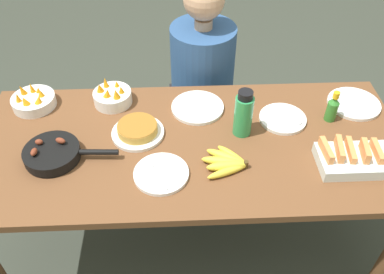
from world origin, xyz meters
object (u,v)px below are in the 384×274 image
(melon_tray, at_px, (357,159))
(skillet, at_px, (53,154))
(empty_plate_mid_edge, at_px, (354,104))
(person_figure, at_px, (202,99))
(frittata_plate_center, at_px, (138,130))
(empty_plate_far_left, at_px, (283,119))
(empty_plate_far_right, at_px, (198,107))
(banana_bunch, at_px, (228,162))
(empty_plate_near_front, at_px, (161,174))
(fruit_bowl_mango, at_px, (33,101))
(hot_sauce_bottle, at_px, (332,108))
(fruit_bowl_citrus, at_px, (112,96))
(water_bottle, at_px, (243,114))

(melon_tray, height_order, skillet, melon_tray)
(empty_plate_mid_edge, bearing_deg, melon_tray, -108.09)
(person_figure, bearing_deg, melon_tray, -54.47)
(frittata_plate_center, bearing_deg, empty_plate_far_left, 5.84)
(empty_plate_far_right, bearing_deg, empty_plate_far_left, -14.38)
(empty_plate_far_right, bearing_deg, banana_bunch, -74.58)
(skillet, relative_size, empty_plate_far_right, 1.58)
(banana_bunch, xyz_separation_m, empty_plate_near_front, (-0.27, -0.04, -0.01))
(banana_bunch, distance_m, fruit_bowl_mango, 0.98)
(frittata_plate_center, relative_size, fruit_bowl_mango, 1.15)
(hot_sauce_bottle, height_order, person_figure, person_figure)
(empty_plate_far_left, height_order, fruit_bowl_mango, fruit_bowl_mango)
(empty_plate_near_front, bearing_deg, fruit_bowl_mango, 142.48)
(fruit_bowl_citrus, bearing_deg, empty_plate_near_front, -63.54)
(water_bottle, height_order, person_figure, person_figure)
(melon_tray, height_order, empty_plate_near_front, melon_tray)
(fruit_bowl_mango, bearing_deg, banana_bunch, -25.94)
(empty_plate_near_front, xyz_separation_m, fruit_bowl_citrus, (-0.24, 0.48, 0.03))
(skillet, relative_size, empty_plate_near_front, 1.76)
(frittata_plate_center, relative_size, water_bottle, 1.04)
(hot_sauce_bottle, bearing_deg, fruit_bowl_citrus, 170.59)
(empty_plate_far_left, relative_size, person_figure, 0.17)
(banana_bunch, distance_m, melon_tray, 0.52)
(empty_plate_far_right, distance_m, fruit_bowl_citrus, 0.41)
(hot_sauce_bottle, bearing_deg, empty_plate_far_left, 179.08)
(fruit_bowl_mango, bearing_deg, water_bottle, -13.36)
(empty_plate_near_front, xyz_separation_m, water_bottle, (0.35, 0.24, 0.10))
(melon_tray, relative_size, skillet, 0.80)
(empty_plate_far_left, bearing_deg, empty_plate_mid_edge, 14.51)
(empty_plate_mid_edge, bearing_deg, hot_sauce_bottle, -146.46)
(banana_bunch, relative_size, water_bottle, 0.90)
(skillet, height_order, fruit_bowl_citrus, fruit_bowl_citrus)
(skillet, height_order, empty_plate_mid_edge, skillet)
(fruit_bowl_mango, height_order, fruit_bowl_citrus, fruit_bowl_citrus)
(hot_sauce_bottle, relative_size, person_figure, 0.13)
(empty_plate_near_front, relative_size, hot_sauce_bottle, 1.44)
(fruit_bowl_citrus, bearing_deg, empty_plate_far_left, -11.67)
(fruit_bowl_citrus, xyz_separation_m, water_bottle, (0.59, -0.24, 0.07))
(person_figure, bearing_deg, empty_plate_far_left, -56.93)
(person_figure, bearing_deg, fruit_bowl_citrus, -142.29)
(skillet, height_order, person_figure, person_figure)
(skillet, xyz_separation_m, fruit_bowl_mango, (-0.17, 0.35, 0.00))
(frittata_plate_center, relative_size, empty_plate_far_left, 1.08)
(skillet, height_order, frittata_plate_center, skillet)
(empty_plate_far_right, bearing_deg, person_figure, 83.01)
(empty_plate_far_left, bearing_deg, empty_plate_far_right, 165.62)
(fruit_bowl_citrus, xyz_separation_m, person_figure, (0.46, 0.35, -0.31))
(skillet, bearing_deg, fruit_bowl_mango, 117.86)
(empty_plate_far_left, xyz_separation_m, hot_sauce_bottle, (0.22, -0.00, 0.06))
(fruit_bowl_mango, xyz_separation_m, water_bottle, (0.96, -0.23, 0.07))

